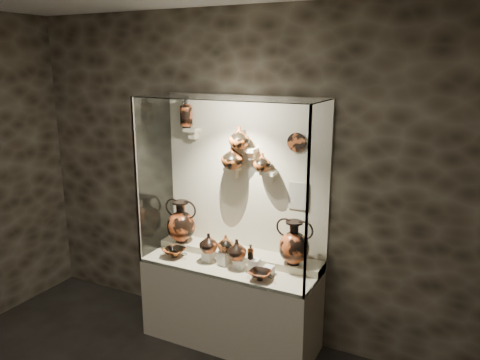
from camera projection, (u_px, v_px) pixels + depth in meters
name	position (u px, v px, depth m)	size (l,w,h in m)	color
wall_back	(245.00, 178.00, 4.55)	(5.00, 0.02, 3.20)	#2C251B
plinth	(231.00, 304.00, 4.57)	(1.70, 0.60, 0.80)	beige
front_tier	(230.00, 265.00, 4.47)	(1.68, 0.58, 0.03)	#C0B495
rear_tier	(239.00, 255.00, 4.61)	(1.70, 0.25, 0.10)	#C0B495
back_panel	(245.00, 178.00, 4.55)	(1.70, 0.03, 1.60)	beige
glass_front	(214.00, 194.00, 4.02)	(1.70, 0.01, 1.60)	white
glass_left	(155.00, 176.00, 4.65)	(0.01, 0.60, 1.60)	white
glass_right	(319.00, 197.00, 3.91)	(0.01, 0.60, 1.60)	white
glass_top	(229.00, 98.00, 4.08)	(1.70, 0.60, 0.01)	white
frame_post_left	(137.00, 182.00, 4.39)	(0.02, 0.02, 1.60)	gray
frame_post_right	(307.00, 207.00, 3.66)	(0.02, 0.02, 1.60)	gray
pedestal_a	(208.00, 256.00, 4.51)	(0.09, 0.09, 0.10)	silver
pedestal_b	(223.00, 258.00, 4.43)	(0.09, 0.09, 0.13)	silver
pedestal_c	(239.00, 263.00, 4.36)	(0.09, 0.09, 0.09)	silver
pedestal_d	(255.00, 265.00, 4.29)	(0.09, 0.09, 0.12)	silver
pedestal_e	(269.00, 270.00, 4.23)	(0.09, 0.09, 0.08)	silver
bracket_ul	(192.00, 130.00, 4.62)	(0.14, 0.12, 0.04)	beige
bracket_ca	(232.00, 169.00, 4.50)	(0.14, 0.12, 0.04)	beige
bracket_cb	(251.00, 150.00, 4.37)	(0.10, 0.12, 0.04)	beige
bracket_cc	(269.00, 173.00, 4.34)	(0.14, 0.12, 0.04)	beige
amphora_left	(181.00, 221.00, 4.77)	(0.35, 0.35, 0.44)	#A1441E
amphora_right	(294.00, 242.00, 4.25)	(0.33, 0.33, 0.42)	#A1441E
jug_a	(209.00, 243.00, 4.46)	(0.18, 0.18, 0.19)	#A1441E
jug_b	(226.00, 243.00, 4.40)	(0.16, 0.16, 0.16)	#AD501E
jug_c	(237.00, 249.00, 4.32)	(0.19, 0.19, 0.19)	#A1441E
lekythos_small	(251.00, 251.00, 4.25)	(0.07, 0.07, 0.16)	#AD501E
kylix_left	(174.00, 252.00, 4.60)	(0.27, 0.23, 0.11)	#AD501E
kylix_right	(260.00, 274.00, 4.12)	(0.25, 0.21, 0.10)	#A1441E
lekythos_tall	(186.00, 111.00, 4.58)	(0.13, 0.13, 0.33)	#A1441E
ovoid_vase_a	(232.00, 157.00, 4.41)	(0.21, 0.21, 0.22)	#AD501E
ovoid_vase_b	(239.00, 137.00, 4.34)	(0.20, 0.20, 0.21)	#AD501E
ovoid_vase_c	(262.00, 162.00, 4.31)	(0.17, 0.17, 0.17)	#AD501E
wall_plate	(297.00, 142.00, 4.20)	(0.18, 0.18, 0.02)	#99441E
info_placard	(299.00, 196.00, 4.31)	(0.19, 0.01, 0.26)	beige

